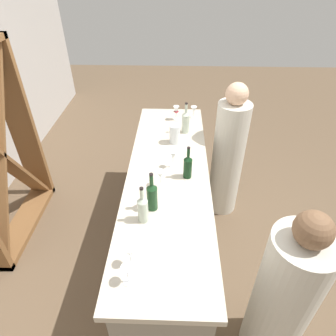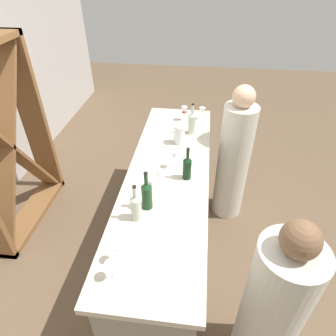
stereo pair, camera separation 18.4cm
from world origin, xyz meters
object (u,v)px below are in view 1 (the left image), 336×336
at_px(wine_glass_far_left, 160,175).
at_px(wine_glass_near_left, 194,110).
at_px(wine_bottle_second_right_clear_pale, 186,121).
at_px(person_left_guest, 228,157).
at_px(wine_glass_near_right, 173,156).
at_px(wine_bottle_second_left_olive_green, 152,196).
at_px(wine_glass_near_center, 176,111).
at_px(wine_bottle_leftmost_clear_pale, 143,208).
at_px(water_pitcher, 175,134).
at_px(wine_glass_far_center, 127,272).
at_px(wine_glass_far_right, 130,253).
at_px(person_center_guest, 283,299).
at_px(wine_bottle_center_dark_green, 188,166).

bearing_deg(wine_glass_far_left, wine_glass_near_left, -14.52).
bearing_deg(wine_bottle_second_right_clear_pale, person_left_guest, -102.15).
bearing_deg(wine_bottle_second_right_clear_pale, wine_glass_near_right, 169.17).
bearing_deg(wine_bottle_second_right_clear_pale, wine_glass_near_left, -16.28).
bearing_deg(person_left_guest, wine_bottle_second_left_olive_green, 69.65).
height_order(wine_glass_near_center, wine_glass_near_right, same).
height_order(wine_bottle_leftmost_clear_pale, water_pitcher, wine_bottle_leftmost_clear_pale).
bearing_deg(water_pitcher, wine_bottle_second_right_clear_pale, -27.90).
bearing_deg(wine_glass_far_center, wine_glass_near_right, -11.78).
bearing_deg(wine_bottle_leftmost_clear_pale, wine_glass_near_left, -14.50).
height_order(wine_glass_near_center, wine_glass_far_right, wine_glass_near_center).
distance_m(wine_glass_far_left, person_center_guest, 1.24).
height_order(wine_bottle_second_right_clear_pale, wine_glass_near_left, wine_bottle_second_right_clear_pale).
height_order(wine_glass_far_center, person_center_guest, person_center_guest).
relative_size(wine_glass_far_left, water_pitcher, 0.77).
bearing_deg(wine_bottle_second_right_clear_pale, person_center_guest, -158.97).
xyz_separation_m(wine_glass_far_left, water_pitcher, (0.68, -0.11, -0.01)).
relative_size(wine_bottle_center_dark_green, person_left_guest, 0.19).
relative_size(wine_bottle_center_dark_green, wine_glass_near_center, 1.85).
distance_m(wine_glass_near_center, wine_glass_near_right, 0.92).
relative_size(wine_bottle_leftmost_clear_pale, person_left_guest, 0.20).
height_order(wine_glass_near_right, wine_glass_far_center, wine_glass_near_right).
xyz_separation_m(wine_glass_near_center, person_center_guest, (-1.96, -0.74, -0.42)).
relative_size(wine_glass_near_left, wine_glass_far_right, 0.90).
distance_m(wine_bottle_leftmost_clear_pale, wine_bottle_center_dark_green, 0.60).
bearing_deg(wine_bottle_center_dark_green, wine_glass_far_center, 160.05).
distance_m(wine_bottle_center_dark_green, wine_glass_far_right, 0.95).
xyz_separation_m(wine_glass_far_right, person_left_guest, (1.55, -0.83, -0.36)).
height_order(wine_glass_near_left, wine_glass_near_center, wine_glass_near_center).
bearing_deg(person_center_guest, wine_bottle_center_dark_green, -73.78).
xyz_separation_m(wine_bottle_second_left_olive_green, wine_glass_far_center, (-0.62, 0.09, -0.02)).
relative_size(wine_bottle_second_left_olive_green, wine_bottle_center_dark_green, 1.09).
xyz_separation_m(wine_glass_near_right, water_pitcher, (0.42, -0.01, -0.02)).
xyz_separation_m(wine_glass_near_left, person_left_guest, (-0.44, -0.37, -0.34)).
bearing_deg(wine_glass_far_center, water_pitcher, -9.00).
bearing_deg(wine_bottle_second_right_clear_pale, wine_bottle_center_dark_green, -179.57).
bearing_deg(wine_glass_far_left, wine_bottle_leftmost_clear_pale, 165.57).
bearing_deg(water_pitcher, wine_bottle_center_dark_green, -168.16).
xyz_separation_m(wine_glass_far_left, person_left_guest, (0.78, -0.69, -0.35)).
height_order(wine_bottle_center_dark_green, wine_glass_far_center, wine_bottle_center_dark_green).
relative_size(wine_glass_near_right, wine_glass_far_center, 1.16).
distance_m(wine_glass_near_center, wine_glass_far_right, 1.95).
relative_size(wine_bottle_second_right_clear_pale, wine_glass_near_left, 2.42).
height_order(wine_glass_near_left, wine_glass_far_left, wine_glass_far_left).
relative_size(wine_glass_far_right, person_center_guest, 0.11).
height_order(wine_bottle_leftmost_clear_pale, wine_glass_far_right, wine_bottle_leftmost_clear_pale).
relative_size(wine_bottle_leftmost_clear_pale, person_center_guest, 0.21).
distance_m(wine_bottle_second_left_olive_green, wine_glass_near_center, 1.45).
distance_m(wine_glass_near_center, person_left_guest, 0.78).
distance_m(wine_bottle_second_right_clear_pale, wine_glass_near_center, 0.31).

